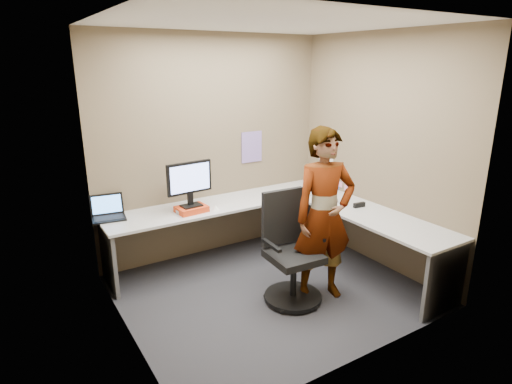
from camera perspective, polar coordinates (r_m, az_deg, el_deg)
ground at (r=4.73m, az=1.96°, el=-12.98°), size 3.00×3.00×0.00m
wall_back at (r=5.32m, az=-5.73°, el=5.95°), size 3.00×0.00×3.00m
wall_right at (r=5.19m, az=16.08°, el=5.10°), size 0.00×2.70×2.70m
wall_left at (r=3.63m, az=-17.92°, el=-0.03°), size 0.00×2.70×2.70m
ceiling at (r=4.11m, az=2.37°, el=21.72°), size 3.00×3.00×0.00m
desk at (r=4.99m, az=3.74°, el=-3.86°), size 2.98×2.58×0.73m
paper_ream at (r=4.89m, az=-8.59°, el=-2.26°), size 0.35×0.27×0.07m
monitor at (r=4.81m, az=-8.85°, el=1.55°), size 0.54×0.17×0.51m
laptop at (r=4.92m, az=-19.13°, el=-2.56°), size 0.38×0.34×0.25m
trackball_mouse at (r=4.86m, az=-9.83°, el=-2.54°), size 0.12×0.08×0.07m
origami at (r=4.92m, az=-5.41°, el=-2.08°), size 0.10×0.10×0.06m
stapler at (r=5.14m, az=13.60°, el=-1.69°), size 0.15×0.06×0.05m
flower at (r=5.22m, az=10.64°, el=0.14°), size 0.07×0.07×0.22m
calendar_purple at (r=5.58m, az=-0.57°, el=6.03°), size 0.30×0.01×0.40m
calendar_white at (r=5.83m, az=9.40°, el=5.78°), size 0.01×0.28×0.38m
sticky_note_a at (r=5.64m, az=11.58°, el=2.16°), size 0.01×0.07×0.07m
sticky_note_b at (r=5.71m, az=11.17°, el=1.01°), size 0.01×0.07×0.07m
sticky_note_c at (r=5.64m, az=11.98°, el=0.53°), size 0.01×0.07×0.07m
sticky_note_d at (r=5.76m, az=10.55°, el=2.21°), size 0.01×0.07×0.07m
office_chair at (r=4.40m, az=4.59°, el=-8.72°), size 0.59×0.59×1.11m
person at (r=4.33m, az=9.09°, el=-3.13°), size 0.72×0.55×1.78m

